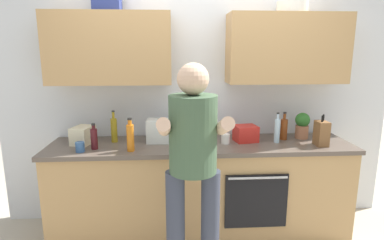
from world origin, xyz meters
TOP-DOWN VIEW (x-y plane):
  - ground_plane at (0.00, 0.00)m, footprint 12.00×12.00m
  - back_wall_unit at (-0.00, 0.27)m, footprint 4.00×0.38m
  - counter at (0.00, -0.00)m, footprint 2.84×0.67m
  - person_standing at (-0.12, -0.72)m, footprint 0.49×0.45m
  - bottle_wine at (-0.96, -0.11)m, footprint 0.06×0.06m
  - bottle_water at (0.72, -0.01)m, footprint 0.05×0.05m
  - bottle_vinegar at (0.82, 0.09)m, footprint 0.07×0.07m
  - bottle_oil at (-0.82, 0.11)m, footprint 0.06×0.06m
  - bottle_juice at (-0.63, -0.19)m, footprint 0.06×0.06m
  - cup_coffee at (0.23, -0.01)m, footprint 0.08×0.08m
  - cup_tea at (-1.06, -0.18)m, footprint 0.08×0.08m
  - mixing_bowl at (-0.06, -0.03)m, footprint 0.28×0.28m
  - knife_block at (1.10, -0.13)m, footprint 0.10×0.14m
  - potted_herb at (1.02, 0.12)m, footprint 0.14×0.14m
  - grocery_bag_produce at (-0.39, 0.09)m, footprint 0.25×0.20m
  - grocery_bag_rice at (-1.10, 0.07)m, footprint 0.21×0.25m
  - grocery_bag_crisps at (0.44, 0.05)m, footprint 0.24×0.21m

SIDE VIEW (x-z plane):
  - ground_plane at x=0.00m, z-range 0.00..0.00m
  - counter at x=0.00m, z-range 0.00..0.90m
  - cup_tea at x=-1.06m, z-range 0.90..0.99m
  - cup_coffee at x=0.23m, z-range 0.90..0.99m
  - mixing_bowl at x=-0.06m, z-range 0.90..1.00m
  - grocery_bag_crisps at x=0.44m, z-range 0.90..1.05m
  - grocery_bag_rice at x=-1.10m, z-range 0.90..1.06m
  - person_standing at x=-0.12m, z-range 0.16..1.84m
  - bottle_wine at x=-0.96m, z-range 0.88..1.12m
  - bottle_vinegar at x=0.82m, z-range 0.87..1.15m
  - grocery_bag_produce at x=-0.39m, z-range 0.90..1.12m
  - knife_block at x=1.10m, z-range 0.87..1.16m
  - bottle_water at x=0.72m, z-range 0.88..1.16m
  - bottle_oil at x=-0.82m, z-range 0.87..1.17m
  - bottle_juice at x=-0.63m, z-range 0.88..1.18m
  - potted_herb at x=1.02m, z-range 0.91..1.17m
  - back_wall_unit at x=0.00m, z-range 0.24..2.74m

